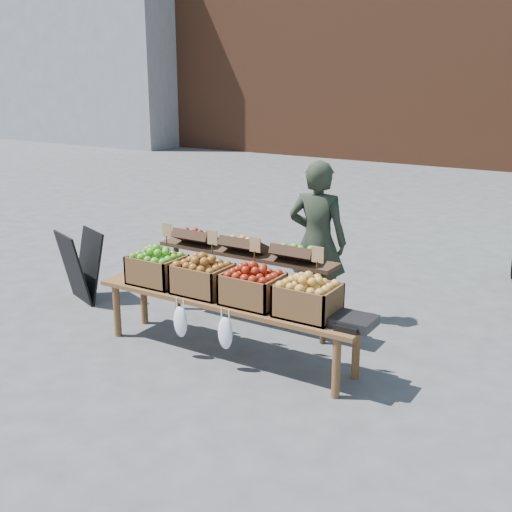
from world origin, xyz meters
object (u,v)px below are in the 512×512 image
Objects in this scene: chalkboard_sign at (81,266)px; crate_green_apples at (308,300)px; crate_golden_apples at (157,269)px; vendor at (317,242)px; crate_red_apples at (253,289)px; display_bench at (228,327)px; weighing_scale at (354,321)px; back_table at (245,278)px; crate_russet_pears at (203,279)px.

crate_green_apples is at bearing 14.75° from chalkboard_sign.
crate_golden_apples is 1.65m from crate_green_apples.
vendor reaches higher than crate_green_apples.
crate_red_apples is at bearing 0.00° from crate_golden_apples.
display_bench is 7.94× the size of weighing_scale.
display_bench is at bearing -69.67° from back_table.
weighing_scale is (0.43, 0.00, -0.10)m from crate_green_apples.
crate_russet_pears is at bearing 0.00° from crate_golden_apples.
crate_red_apples is at bearing 180.00° from crate_green_apples.
vendor reaches higher than weighing_scale.
chalkboard_sign is 1.66× the size of crate_golden_apples.
crate_russet_pears is (-0.27, 0.00, 0.42)m from display_bench.
crate_russet_pears is (-0.01, -0.72, 0.19)m from back_table.
crate_green_apples is (0.55, -1.28, -0.15)m from vendor.
display_bench is at bearing 68.44° from vendor.
vendor is 0.81× the size of back_table.
display_bench is 0.93m from crate_green_apples.
chalkboard_sign is 0.40× the size of back_table.
crate_golden_apples is at bearing -127.79° from back_table.
weighing_scale is (3.53, -0.36, 0.19)m from chalkboard_sign.
crate_russet_pears is 0.55m from crate_red_apples.
crate_green_apples is 0.44m from weighing_scale.
crate_russet_pears is at bearing 57.27° from vendor.
back_table is (-0.54, -0.56, -0.34)m from vendor.
vendor reaches higher than display_bench.
crate_golden_apples reaches higher than chalkboard_sign.
vendor is at bearing 113.44° from crate_green_apples.
crate_green_apples reaches higher than chalkboard_sign.
crate_russet_pears reaches higher than display_bench.
crate_russet_pears is at bearing 180.00° from weighing_scale.
chalkboard_sign is at bearing 10.23° from vendor.
crate_red_apples is (0.27, 0.00, 0.42)m from display_bench.
back_table is at bearing 154.61° from weighing_scale.
crate_golden_apples is at bearing 180.00° from weighing_scale.
vendor is 1.42m from display_bench.
crate_red_apples is (0.00, -1.28, -0.15)m from vendor.
back_table is 4.20× the size of crate_red_apples.
crate_russet_pears and crate_red_apples have the same top height.
crate_red_apples is at bearing 0.00° from display_bench.
crate_green_apples is at bearing 0.00° from crate_russet_pears.
crate_red_apples is 0.98m from weighing_scale.
vendor is at bearing 127.47° from weighing_scale.
back_table is at bearing 36.40° from vendor.
chalkboard_sign is 2.60m from crate_red_apples.
crate_russet_pears is at bearing 180.00° from crate_green_apples.
vendor is at bearing 49.34° from crate_golden_apples.
back_table reaches higher than chalkboard_sign.
vendor is 2.75m from chalkboard_sign.
crate_golden_apples is 1.00× the size of crate_russet_pears.
display_bench is 0.93m from crate_golden_apples.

